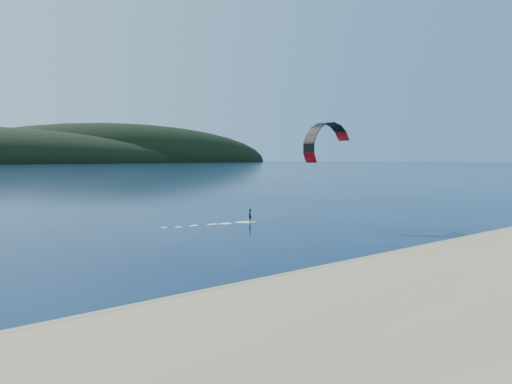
# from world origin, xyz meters

# --- Properties ---
(ground) EXTENTS (1800.00, 1800.00, 0.00)m
(ground) POSITION_xyz_m (0.00, 0.00, 0.00)
(ground) COLOR #061732
(ground) RESTS_ON ground
(wet_sand) EXTENTS (220.00, 2.50, 0.10)m
(wet_sand) POSITION_xyz_m (0.00, 4.50, 0.05)
(wet_sand) COLOR olive
(wet_sand) RESTS_ON ground
(kitesurfer_near) EXTENTS (20.50, 8.85, 12.20)m
(kitesurfer_near) POSITION_xyz_m (18.03, 20.10, 8.06)
(kitesurfer_near) COLOR #A4D719
(kitesurfer_near) RESTS_ON ground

